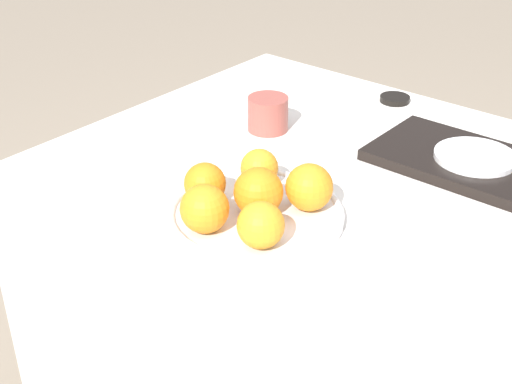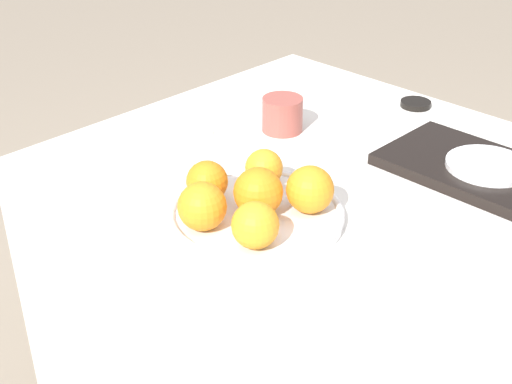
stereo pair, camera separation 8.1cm
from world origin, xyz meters
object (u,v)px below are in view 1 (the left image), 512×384
Objects in this scene: orange_1 at (259,168)px; napkin at (152,138)px; orange_0 at (258,192)px; orange_3 at (261,225)px; cup_1 at (268,114)px; side_plate at (475,156)px; orange_2 at (205,184)px; serving_tray at (474,164)px; soy_dish at (395,99)px; fruit_platter at (256,214)px; orange_4 at (309,187)px; orange_5 at (205,209)px.

orange_1 is 0.44× the size of napkin.
orange_0 is 1.10× the size of orange_3.
orange_1 is 0.29m from napkin.
orange_0 is at bearing -53.65° from cup_1.
side_plate is 1.80× the size of cup_1.
serving_tray is at bearing 56.09° from orange_2.
napkin is at bearing -119.36° from soy_dish.
orange_0 reaches higher than soy_dish.
orange_0 is at bearing -51.50° from orange_1.
fruit_platter is 0.77× the size of serving_tray.
serving_tray is 4.49× the size of cup_1.
serving_tray is (0.13, 0.45, -0.04)m from orange_3.
orange_1 is at bearing 174.95° from orange_4.
orange_1 is 0.91× the size of orange_3.
orange_1 reaches higher than side_plate.
orange_3 is 0.47m from serving_tray.
cup_1 is at bearing -112.84° from soy_dish.
orange_0 is 0.09m from orange_5.
orange_4 reaches higher than soy_dish.
side_plate is at bearing 15.03° from cup_1.
orange_5 is 0.52m from serving_tray.
serving_tray is (0.27, 0.41, -0.04)m from orange_2.
orange_1 is 0.18m from orange_3.
orange_2 is at bearing -163.03° from orange_0.
cup_1 is at bearing 125.54° from orange_1.
orange_1 is 0.11m from orange_4.
orange_3 is 0.43m from cup_1.
cup_1 is at bearing 140.05° from orange_4.
orange_3 is at bearing -86.17° from orange_4.
orange_0 reaches higher than orange_5.
orange_3 is at bearing -15.17° from orange_2.
orange_2 is 0.47× the size of napkin.
orange_4 reaches higher than cup_1.
fruit_platter is 4.39× the size of orange_1.
orange_2 is 0.08m from orange_5.
soy_dish is at bearing 97.68° from fruit_platter.
orange_2 is 0.19× the size of serving_tray.
orange_5 is (-0.08, -0.15, -0.00)m from orange_4.
orange_2 reaches higher than soy_dish.
orange_0 is at bearing -15.34° from napkin.
serving_tray is 0.40m from cup_1.
orange_5 is 0.93× the size of cup_1.
napkin is at bearing 149.83° from orange_5.
napkin is at bearing 175.64° from orange_1.
fruit_platter is 0.09m from orange_4.
side_plate is 0.60m from napkin.
soy_dish reaches higher than napkin.
orange_0 reaches higher than fruit_platter.
orange_1 is at bearing 73.22° from orange_2.
napkin is 0.54m from soy_dish.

